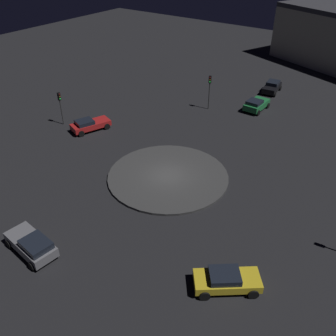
% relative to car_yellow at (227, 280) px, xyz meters
% --- Properties ---
extents(ground_plane, '(120.02, 120.02, 0.00)m').
position_rel_car_yellow_xyz_m(ground_plane, '(8.02, 10.34, -0.72)').
color(ground_plane, black).
extents(roundabout_island, '(11.12, 11.12, 0.22)m').
position_rel_car_yellow_xyz_m(roundabout_island, '(8.02, 10.34, -0.61)').
color(roundabout_island, '#383838').
rests_on(roundabout_island, ground_plane).
extents(car_yellow, '(3.97, 4.39, 1.35)m').
position_rel_car_yellow_xyz_m(car_yellow, '(0.00, 0.00, 0.00)').
color(car_yellow, gold).
rests_on(car_yellow, ground_plane).
extents(car_grey, '(2.44, 4.41, 1.49)m').
position_rel_car_yellow_xyz_m(car_grey, '(-5.26, 12.56, 0.06)').
color(car_grey, slate).
rests_on(car_grey, ground_plane).
extents(car_black, '(4.02, 2.32, 1.49)m').
position_rel_car_yellow_xyz_m(car_black, '(33.40, 10.86, 0.06)').
color(car_black, black).
rests_on(car_black, ground_plane).
extents(car_green, '(3.89, 2.19, 1.47)m').
position_rel_car_yellow_xyz_m(car_green, '(26.54, 10.09, 0.06)').
color(car_green, '#1E7238').
rests_on(car_green, ground_plane).
extents(car_red, '(4.68, 3.19, 1.35)m').
position_rel_car_yellow_xyz_m(car_red, '(10.52, 23.03, 0.00)').
color(car_red, red).
rests_on(car_red, ground_plane).
extents(traffic_light_north, '(0.32, 0.37, 3.91)m').
position_rel_car_yellow_xyz_m(traffic_light_north, '(9.77, 26.62, 2.07)').
color(traffic_light_north, '#2D2D2D').
rests_on(traffic_light_north, ground_plane).
extents(traffic_light_east, '(0.39, 0.35, 4.32)m').
position_rel_car_yellow_xyz_m(traffic_light_east, '(23.36, 15.10, 2.35)').
color(traffic_light_east, '#2D2D2D').
rests_on(traffic_light_east, ground_plane).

